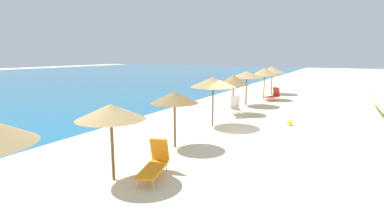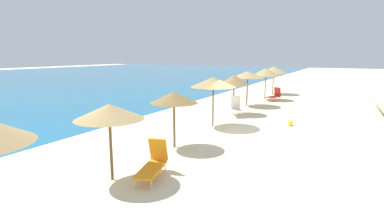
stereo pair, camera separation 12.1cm
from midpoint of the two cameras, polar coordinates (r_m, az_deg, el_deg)
ground_plane at (r=15.43m, az=8.69°, el=-4.42°), size 160.00×160.00×0.00m
beach_umbrella_2 at (r=9.35m, az=-14.88°, el=-0.71°), size 2.07×2.07×2.37m
beach_umbrella_3 at (r=12.37m, az=-3.11°, el=1.96°), size 1.96×1.96×2.33m
beach_umbrella_4 at (r=16.12m, az=4.22°, el=4.84°), size 2.42×2.42×2.64m
beach_umbrella_5 at (r=19.68m, az=8.06°, el=5.21°), size 2.01×2.01×2.53m
beach_umbrella_6 at (r=23.07m, az=10.52°, el=6.17°), size 2.43×2.43×2.59m
beach_umbrella_7 at (r=26.63m, az=13.78°, el=6.57°), size 2.30×2.30×2.68m
beach_umbrella_8 at (r=30.64m, az=15.14°, el=6.89°), size 2.61×2.61×2.65m
lounge_chair_0 at (r=19.28m, az=8.47°, el=0.03°), size 1.50×1.17×1.20m
lounge_chair_1 at (r=26.19m, az=15.28°, el=2.30°), size 1.52×1.08×1.10m
lounge_chair_2 at (r=9.77m, az=-6.90°, el=-10.21°), size 1.80×1.05×1.13m
beach_ball at (r=17.38m, az=18.08°, el=-2.65°), size 0.30×0.30×0.30m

